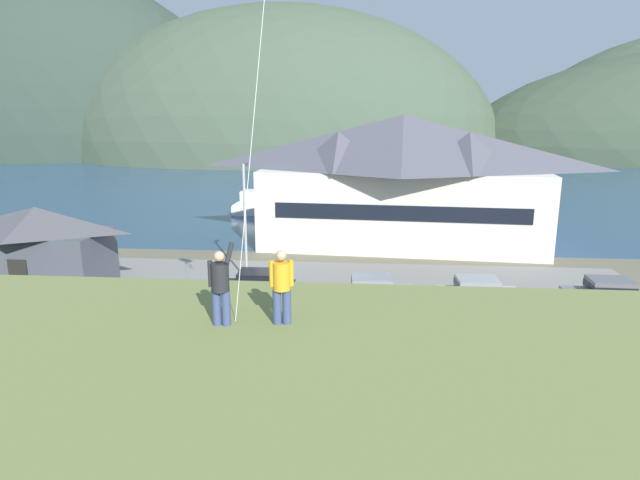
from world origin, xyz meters
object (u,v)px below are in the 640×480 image
Objects in this scene: wharf_dock at (283,210)px; parked_car_mid_row_near at (373,292)px; storage_shed_near_lot at (39,249)px; person_companion at (282,285)px; parked_car_corner_spot at (626,344)px; parked_car_mid_row_far at (257,286)px; parked_car_front_row_end at (607,295)px; parked_car_mid_row_center at (478,294)px; parked_car_back_row_left at (290,321)px; parking_light_pole at (245,215)px; moored_boat_wharfside at (252,203)px; parked_car_front_row_red at (67,324)px; person_kite_flyer at (220,285)px; harbor_lodge at (402,177)px; moored_boat_outer_mooring at (317,205)px; parked_car_lone_by_shed at (161,334)px; storage_shed_waterside at (346,209)px; parked_car_front_row_silver at (427,336)px.

wharf_dock is 29.17m from parked_car_mid_row_near.
storage_shed_near_lot is 0.60× the size of wharf_dock.
parked_car_corner_spot is at bearing 38.84° from person_companion.
parked_car_mid_row_near is (6.36, -0.48, 0.00)m from parked_car_mid_row_far.
parked_car_front_row_end is 1.00× the size of parked_car_mid_row_center.
parked_car_back_row_left is 10.44m from parked_car_mid_row_center.
parking_light_pole reaches higher than parked_car_corner_spot.
moored_boat_wharfside reaches higher than parked_car_front_row_red.
storage_shed_near_lot reaches higher than parked_car_corner_spot.
person_companion is at bearing -141.16° from parked_car_corner_spot.
parked_car_back_row_left is 2.31× the size of person_kite_flyer.
moored_boat_outer_mooring is at bearing 119.36° from harbor_lodge.
storage_shed_near_lot is 24.79m from parked_car_mid_row_center.
harbor_lodge reaches higher than parked_car_lone_by_shed.
person_kite_flyer is at bearing -119.45° from parked_car_mid_row_center.
person_companion is at bearing -131.29° from parked_car_front_row_end.
parked_car_front_row_end is 26.72m from parked_car_front_row_red.
parked_car_corner_spot is (12.27, -21.72, -1.56)m from storage_shed_waterside.
wharf_dock is 44.69m from person_kite_flyer.
person_kite_flyer reaches higher than parked_car_mid_row_near.
parked_car_back_row_left is 10.06m from parked_car_front_row_red.
storage_shed_waterside reaches higher than parked_car_mid_row_near.
moored_boat_outer_mooring is at bearing 83.99° from parked_car_lone_by_shed.
parked_car_front_row_end reaches higher than wharf_dock.
wharf_dock is at bearing 117.73° from parked_car_mid_row_center.
parked_car_corner_spot is at bearing 36.49° from person_kite_flyer.
parked_car_front_row_red is 20.19m from parked_car_mid_row_center.
harbor_lodge reaches higher than person_kite_flyer.
harbor_lodge reaches higher than parked_car_front_row_red.
moored_boat_wharfside is 34.93m from parked_car_back_row_left.
parked_car_mid_row_near is 1.01× the size of parked_car_front_row_end.
parked_car_mid_row_near is (1.98, -15.93, -1.56)m from storage_shed_waterside.
person_companion is (1.45, -11.58, 5.56)m from parked_car_back_row_left.
parked_car_corner_spot is 17.22m from person_companion.
storage_shed_waterside is 23.44m from parked_car_lone_by_shed.
moored_boat_outer_mooring is at bearing 110.80° from parked_car_mid_row_center.
parking_light_pole is (-13.28, 4.35, 3.20)m from parked_car_mid_row_center.
parking_light_pole is at bearing 149.60° from parked_car_mid_row_near.
person_companion is (6.81, -9.69, 5.56)m from parked_car_lone_by_shed.
storage_shed_near_lot is at bearing 142.11° from parked_car_lone_by_shed.
moored_boat_outer_mooring is at bearing 92.17° from person_kite_flyer.
parked_car_back_row_left is (-6.15, -19.72, -4.32)m from harbor_lodge.
parked_car_front_row_end is at bearing 17.35° from parked_car_back_row_left.
parked_car_front_row_end is 0.59× the size of parking_light_pole.
parked_car_front_row_red reaches higher than wharf_dock.
wharf_dock is at bearing 119.87° from parked_car_corner_spot.
parked_car_front_row_end is at bearing -52.13° from wharf_dock.
parked_car_front_row_red is 24.14m from parked_car_corner_spot.
parked_car_mid_row_far is at bearing 144.82° from parked_car_front_row_silver.
parked_car_lone_by_shed is at bearing -162.14° from parked_car_front_row_end.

